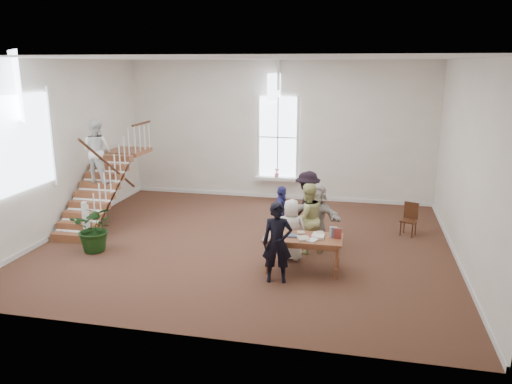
% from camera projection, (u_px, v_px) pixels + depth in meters
% --- Properties ---
extents(ground, '(10.00, 10.00, 0.00)m').
position_uv_depth(ground, '(247.00, 243.00, 12.53)').
color(ground, '#402619').
rests_on(ground, ground).
extents(room_shell, '(10.49, 10.00, 10.00)m').
position_uv_depth(room_shell, '(277.00, 187.00, 16.59)').
color(room_shell, beige).
rests_on(room_shell, ground).
extents(staircase, '(1.10, 4.10, 2.92)m').
position_uv_depth(staircase, '(99.00, 167.00, 13.73)').
color(staircase, brown).
rests_on(staircase, ground).
extents(library_table, '(1.68, 0.85, 0.85)m').
position_uv_depth(library_table, '(303.00, 240.00, 10.69)').
color(library_table, brown).
rests_on(library_table, ground).
extents(police_officer, '(0.67, 0.50, 1.68)m').
position_uv_depth(police_officer, '(277.00, 243.00, 10.13)').
color(police_officer, black).
rests_on(police_officer, ground).
extents(elderly_woman, '(0.70, 0.46, 1.42)m').
position_uv_depth(elderly_woman, '(291.00, 230.00, 11.33)').
color(elderly_woman, silver).
rests_on(elderly_woman, ground).
extents(person_yellow, '(1.04, 0.98, 1.70)m').
position_uv_depth(person_yellow, '(307.00, 218.00, 11.70)').
color(person_yellow, '#CECD81').
rests_on(person_yellow, ground).
extents(woman_cluster_a, '(0.41, 0.87, 1.44)m').
position_uv_depth(woman_cluster_a, '(281.00, 214.00, 12.45)').
color(woman_cluster_a, navy).
rests_on(woman_cluster_a, ground).
extents(woman_cluster_b, '(1.06, 1.30, 1.75)m').
position_uv_depth(woman_cluster_b, '(307.00, 205.00, 12.71)').
color(woman_cluster_b, black).
rests_on(woman_cluster_b, ground).
extents(woman_cluster_c, '(1.55, 1.11, 1.61)m').
position_uv_depth(woman_cluster_c, '(316.00, 216.00, 12.05)').
color(woman_cluster_c, beige).
rests_on(woman_cluster_c, ground).
extents(floor_plant, '(1.25, 1.16, 1.16)m').
position_uv_depth(floor_plant, '(95.00, 228.00, 11.87)').
color(floor_plant, '#143310').
rests_on(floor_plant, ground).
extents(side_chair, '(0.49, 0.49, 0.87)m').
position_uv_depth(side_chair, '(410.00, 217.00, 13.02)').
color(side_chair, '#381F0F').
rests_on(side_chair, ground).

